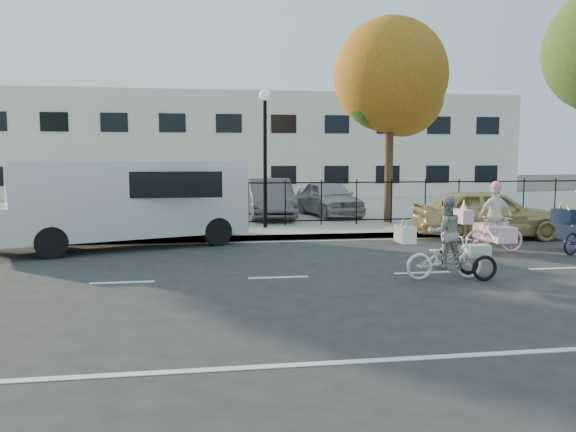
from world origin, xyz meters
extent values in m
plane|color=#333334|center=(0.00, 0.00, 0.00)|extent=(120.00, 120.00, 0.00)
cube|color=#A8A399|center=(0.00, 5.05, 0.07)|extent=(60.00, 0.10, 0.15)
cube|color=#A8A399|center=(0.00, 6.10, 0.07)|extent=(60.00, 2.20, 0.15)
cube|color=#A8A399|center=(0.00, 15.00, 0.07)|extent=(60.00, 15.60, 0.15)
cube|color=silver|center=(0.00, 25.00, 3.00)|extent=(34.00, 10.00, 6.00)
cylinder|color=black|center=(0.50, 6.80, 2.15)|extent=(0.12, 0.12, 4.00)
sphere|color=white|center=(0.50, 6.80, 4.30)|extent=(0.36, 0.36, 0.36)
cylinder|color=black|center=(-2.20, 6.80, 1.05)|extent=(0.06, 0.06, 1.80)
cylinder|color=black|center=(-1.50, 6.80, 1.05)|extent=(0.06, 0.06, 1.80)
cube|color=#59140F|center=(-1.85, 6.80, 1.65)|extent=(0.85, 0.04, 0.60)
imported|color=white|center=(3.20, -0.60, 0.41)|extent=(1.56, 0.55, 0.82)
imported|color=white|center=(3.20, -0.60, 0.91)|extent=(0.70, 0.54, 1.43)
cube|color=white|center=(2.38, -0.61, 0.91)|extent=(0.27, 0.50, 0.33)
cone|color=white|center=(2.38, -0.50, 1.12)|extent=(0.13, 0.13, 0.16)
cone|color=white|center=(2.38, -0.71, 1.12)|extent=(0.13, 0.13, 0.16)
torus|color=black|center=(3.88, -0.91, 0.25)|extent=(0.51, 0.08, 0.51)
torus|color=black|center=(3.88, -0.28, 0.25)|extent=(0.51, 0.08, 0.51)
cube|color=white|center=(3.88, -0.60, 0.54)|extent=(0.46, 0.32, 0.23)
imported|color=#FABED2|center=(5.70, 2.03, 0.47)|extent=(1.57, 0.48, 0.94)
imported|color=white|center=(5.70, 2.03, 0.94)|extent=(0.87, 0.38, 1.47)
cube|color=#EEB5C5|center=(4.85, 2.01, 0.94)|extent=(0.29, 0.52, 0.34)
cone|color=silver|center=(4.85, 2.01, 1.24)|extent=(0.11, 0.11, 0.30)
cube|color=#EEB5C5|center=(5.70, 2.03, 0.51)|extent=(0.55, 1.23, 0.37)
sphere|color=pink|center=(5.70, 2.03, 1.67)|extent=(0.26, 0.26, 0.26)
cube|color=black|center=(7.08, 1.35, 0.97)|extent=(0.46, 0.60, 0.35)
cone|color=gold|center=(7.08, 1.52, 1.16)|extent=(0.12, 0.23, 0.31)
cone|color=gold|center=(7.08, 1.17, 1.16)|extent=(0.12, 0.23, 0.31)
cube|color=silver|center=(-3.37, 4.50, 1.31)|extent=(6.30, 4.03, 1.97)
cube|color=silver|center=(-6.60, 4.50, 0.77)|extent=(1.23, 2.19, 0.87)
cylinder|color=black|center=(-5.45, 3.54, 0.38)|extent=(0.82, 0.52, 0.77)
cylinder|color=black|center=(-5.45, 5.46, 0.38)|extent=(0.82, 0.52, 0.77)
cylinder|color=black|center=(-1.29, 3.54, 0.38)|extent=(0.82, 0.52, 0.77)
cylinder|color=black|center=(-1.29, 5.46, 0.38)|extent=(0.82, 0.52, 0.77)
imported|color=tan|center=(6.83, 4.50, 0.73)|extent=(4.47, 2.23, 1.47)
imported|color=#989A9F|center=(-7.05, 9.94, 0.82)|extent=(1.95, 4.65, 1.34)
imported|color=silver|center=(-4.52, 10.15, 0.83)|extent=(3.75, 5.33, 1.35)
imported|color=#53555C|center=(0.99, 9.68, 0.87)|extent=(1.60, 4.40, 1.44)
imported|color=#9DA1A5|center=(3.29, 9.99, 0.83)|extent=(2.19, 4.18, 1.36)
cylinder|color=#442D1D|center=(4.86, 7.69, 2.24)|extent=(0.28, 0.28, 4.49)
sphere|color=#9F6219|center=(4.86, 7.69, 5.13)|extent=(3.85, 3.85, 3.85)
sphere|color=#9F6219|center=(5.36, 7.89, 4.49)|extent=(2.82, 2.82, 2.82)
camera|label=1|loc=(-1.46, -10.83, 2.38)|focal=35.00mm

